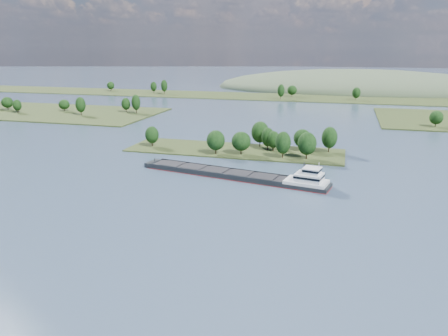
% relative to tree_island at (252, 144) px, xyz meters
% --- Properties ---
extents(ground, '(1800.00, 1800.00, 0.00)m').
position_rel_tree_island_xyz_m(ground, '(-8.38, -59.36, -4.07)').
color(ground, '#324357').
rests_on(ground, ground).
extents(tree_island, '(100.00, 30.00, 13.41)m').
position_rel_tree_island_xyz_m(tree_island, '(0.00, 0.00, 0.00)').
color(tree_island, '#283417').
rests_on(tree_island, ground).
extents(back_shoreline, '(900.00, 60.00, 15.60)m').
position_rel_tree_island_xyz_m(back_shoreline, '(2.02, 220.44, -3.36)').
color(back_shoreline, '#283417').
rests_on(back_shoreline, ground).
extents(hill_west, '(320.00, 160.00, 44.00)m').
position_rel_tree_island_xyz_m(hill_west, '(51.62, 320.64, -4.07)').
color(hill_west, '#3C4C34').
rests_on(hill_west, ground).
extents(cargo_barge, '(74.39, 22.73, 10.02)m').
position_rel_tree_island_xyz_m(cargo_barge, '(5.83, -40.59, -2.81)').
color(cargo_barge, black).
rests_on(cargo_barge, ground).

